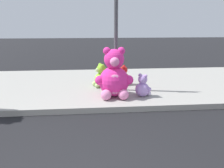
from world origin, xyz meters
name	(u,v)px	position (x,y,z in m)	size (l,w,h in m)	color
sidewalk	(83,86)	(0.00, 5.20, 0.07)	(28.00, 4.40, 0.15)	#9E9B93
sign_pole	(116,31)	(1.00, 4.40, 1.85)	(0.56, 0.11, 3.20)	#4C4C51
plush_pink_large	(114,77)	(0.89, 3.81, 0.68)	(1.02, 0.89, 1.31)	#F22D93
plush_lavender	(143,87)	(1.66, 3.75, 0.40)	(0.44, 0.44, 0.62)	#B28CD8
plush_lime	(101,77)	(0.58, 4.80, 0.44)	(0.51, 0.53, 0.72)	#8CD133
plush_red	(123,77)	(1.29, 4.97, 0.40)	(0.44, 0.47, 0.62)	red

